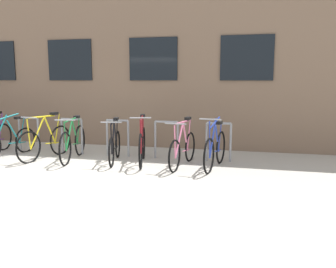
# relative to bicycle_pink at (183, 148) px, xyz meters

# --- Properties ---
(ground_plane) EXTENTS (42.00, 42.00, 0.00)m
(ground_plane) POSITION_rel_bicycle_pink_xyz_m (-2.37, -1.29, -0.38)
(ground_plane) COLOR #B2ADA0
(storefront_building) EXTENTS (28.00, 6.61, 4.55)m
(storefront_building) POSITION_rel_bicycle_pink_xyz_m (-2.37, 5.19, 1.90)
(storefront_building) COLOR #7A604C
(storefront_building) RESTS_ON ground
(bike_rack) EXTENTS (6.59, 0.05, 0.89)m
(bike_rack) POSITION_rel_bicycle_pink_xyz_m (-2.30, 0.61, 0.16)
(bike_rack) COLOR gray
(bike_rack) RESTS_ON ground
(bicycle_pink) EXTENTS (0.44, 1.72, 1.04)m
(bicycle_pink) POSITION_rel_bicycle_pink_xyz_m (0.00, 0.00, 0.00)
(bicycle_pink) COLOR black
(bicycle_pink) RESTS_ON ground
(bicycle_blue) EXTENTS (0.44, 1.67, 1.10)m
(bicycle_blue) POSITION_rel_bicycle_pink_xyz_m (0.69, 0.00, 0.01)
(bicycle_blue) COLOR black
(bicycle_blue) RESTS_ON ground
(bicycle_green) EXTENTS (0.48, 1.79, 1.00)m
(bicycle_green) POSITION_rel_bicycle_pink_xyz_m (-2.56, 0.01, 0.02)
(bicycle_green) COLOR black
(bicycle_green) RESTS_ON ground
(bicycle_black) EXTENTS (0.52, 1.57, 0.98)m
(bicycle_black) POSITION_rel_bicycle_pink_xyz_m (-1.56, 0.05, -0.01)
(bicycle_black) COLOR black
(bicycle_black) RESTS_ON ground
(bicycle_yellow) EXTENTS (0.49, 1.75, 1.07)m
(bicycle_yellow) POSITION_rel_bicycle_pink_xyz_m (-3.26, 0.00, 0.02)
(bicycle_yellow) COLOR black
(bicycle_yellow) RESTS_ON ground
(bicycle_teal) EXTENTS (0.50, 1.68, 1.06)m
(bicycle_teal) POSITION_rel_bicycle_pink_xyz_m (-4.27, 0.02, -0.01)
(bicycle_teal) COLOR black
(bicycle_teal) RESTS_ON ground
(bicycle_maroon) EXTENTS (0.56, 1.73, 1.09)m
(bicycle_maroon) POSITION_rel_bicycle_pink_xyz_m (-0.93, 0.07, 0.03)
(bicycle_maroon) COLOR black
(bicycle_maroon) RESTS_ON ground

